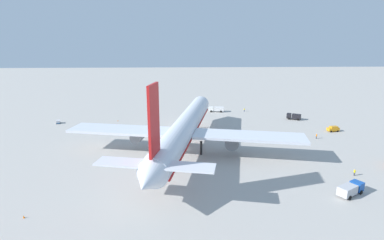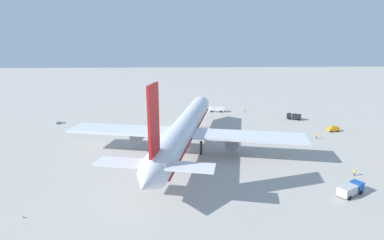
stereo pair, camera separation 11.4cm
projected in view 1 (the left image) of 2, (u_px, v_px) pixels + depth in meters
name	position (u px, v px, depth m)	size (l,w,h in m)	color
ground_plane	(185.00, 149.00, 90.70)	(600.00, 600.00, 0.00)	#ADA8A0
airliner	(185.00, 128.00, 87.62)	(78.09, 68.38, 24.20)	silver
service_truck_0	(216.00, 109.00, 139.14)	(3.41, 7.27, 2.31)	white
service_truck_4	(294.00, 116.00, 125.32)	(4.46, 5.87, 2.43)	black
service_truck_5	(351.00, 189.00, 63.55)	(5.44, 6.98, 2.36)	#194CA5
service_van	(333.00, 129.00, 108.65)	(2.56, 4.36, 1.97)	orange
baggage_cart_1	(58.00, 122.00, 119.57)	(3.45, 2.30, 1.26)	#26598C
ground_worker_0	(316.00, 136.00, 100.64)	(0.41, 0.41, 1.72)	#3F3F47
ground_worker_1	(244.00, 110.00, 139.89)	(0.57, 0.57, 1.60)	navy
ground_worker_2	(355.00, 172.00, 72.82)	(0.50, 0.50, 1.68)	#3F3F47
traffic_cone_0	(118.00, 120.00, 123.06)	(0.36, 0.36, 0.55)	orange
traffic_cone_1	(24.00, 217.00, 55.37)	(0.36, 0.36, 0.55)	orange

